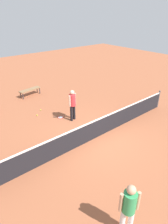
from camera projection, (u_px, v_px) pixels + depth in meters
The scene contains 9 objects.
ground_plane at pixel (97, 137), 9.23m from camera, with size 40.00×40.00×0.00m, color #9E5638.
court_net at pixel (97, 128), 9.00m from camera, with size 10.09×0.09×1.07m.
player_near_side at pixel (72, 103), 10.22m from camera, with size 0.53×0.41×1.70m.
player_far_side at pixel (129, 206), 4.87m from camera, with size 0.48×0.47×1.70m.
tennis_racket_near_player at pixel (60, 117), 10.90m from camera, with size 0.53×0.53×0.03m.
tennis_ball_near_player at pixel (37, 115), 11.06m from camera, with size 0.07×0.07×0.07m, color #C6E033.
tennis_ball_by_net at pixel (100, 124), 10.18m from camera, with size 0.07×0.07×0.07m, color #C6E033.
tennis_ball_midcourt at pixel (41, 110), 11.64m from camera, with size 0.07×0.07×0.07m, color #C6E033.
courtside_bench at pixel (30, 90), 13.45m from camera, with size 1.54×0.62×0.48m.
Camera 1 is at (5.32, 5.50, 5.33)m, focal length 31.67 mm.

